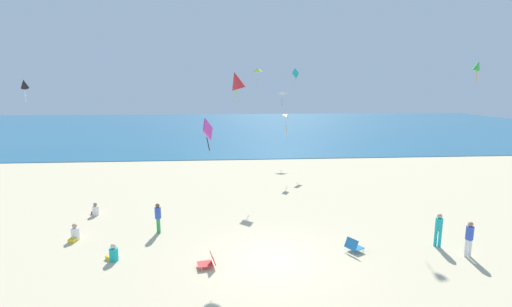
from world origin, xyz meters
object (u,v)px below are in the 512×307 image
(kite_teal, at_px, (295,74))
(beach_chair_mid_beach, at_px, (208,261))
(person_3, at_px, (113,254))
(kite_magenta, at_px, (208,130))
(kite_white, at_px, (282,93))
(kite_lime, at_px, (257,70))
(person_4, at_px, (95,210))
(kite_green, at_px, (477,66))
(kite_black, at_px, (24,84))
(person_0, at_px, (469,237))
(beach_chair_far_left, at_px, (353,246))
(person_5, at_px, (439,228))
(kite_yellow, at_px, (287,116))
(kite_red, at_px, (237,80))
(person_1, at_px, (158,216))
(person_2, at_px, (75,234))

(kite_teal, bearing_deg, beach_chair_mid_beach, -109.19)
(person_3, bearing_deg, kite_teal, -81.45)
(kite_magenta, xyz_separation_m, kite_white, (5.70, 21.25, 1.00))
(beach_chair_mid_beach, xyz_separation_m, kite_lime, (2.84, 12.58, 7.52))
(person_4, height_order, kite_green, kite_green)
(kite_black, bearing_deg, person_0, -20.24)
(person_3, relative_size, kite_black, 0.56)
(kite_green, relative_size, kite_lime, 0.80)
(beach_chair_far_left, height_order, kite_magenta, kite_magenta)
(person_5, bearing_deg, kite_yellow, 65.08)
(person_5, distance_m, kite_teal, 19.70)
(person_3, distance_m, person_4, 5.83)
(beach_chair_far_left, bearing_deg, person_3, 150.90)
(person_3, distance_m, kite_white, 23.05)
(kite_yellow, bearing_deg, kite_green, -48.77)
(beach_chair_far_left, height_order, person_0, person_0)
(person_0, distance_m, kite_black, 21.94)
(kite_magenta, bearing_deg, kite_lime, 78.00)
(kite_black, bearing_deg, kite_yellow, 24.43)
(kite_green, distance_m, kite_red, 12.03)
(kite_yellow, bearing_deg, kite_lime, -146.08)
(person_1, relative_size, kite_teal, 0.98)
(beach_chair_mid_beach, bearing_deg, person_1, -65.87)
(kite_yellow, height_order, kite_red, kite_red)
(kite_magenta, relative_size, kite_black, 0.90)
(person_1, bearing_deg, kite_green, -23.83)
(beach_chair_mid_beach, bearing_deg, kite_black, -48.44)
(beach_chair_far_left, height_order, person_1, person_1)
(person_0, distance_m, person_3, 13.82)
(person_1, xyz_separation_m, kite_yellow, (7.64, 10.71, 3.70))
(kite_teal, height_order, kite_white, kite_teal)
(person_0, bearing_deg, person_1, -109.03)
(person_1, xyz_separation_m, person_4, (-3.73, 2.64, -0.55))
(kite_lime, bearing_deg, kite_green, -36.06)
(kite_lime, distance_m, kite_black, 13.61)
(person_1, relative_size, kite_black, 1.13)
(person_1, distance_m, kite_green, 17.14)
(kite_green, xyz_separation_m, kite_red, (-11.99, -0.62, -0.74))
(person_1, xyz_separation_m, kite_black, (-7.26, 3.94, 5.94))
(person_2, xyz_separation_m, kite_teal, (12.64, 16.35, 7.51))
(person_4, xyz_separation_m, kite_lime, (9.01, 6.48, 7.50))
(kite_yellow, height_order, kite_green, kite_green)
(beach_chair_mid_beach, xyz_separation_m, kite_teal, (6.71, 19.27, 7.56))
(beach_chair_far_left, xyz_separation_m, person_5, (3.66, 0.21, 0.56))
(person_3, height_order, person_4, person_3)
(kite_lime, distance_m, kite_white, 9.07)
(beach_chair_far_left, distance_m, kite_magenta, 7.54)
(beach_chair_far_left, relative_size, kite_red, 0.61)
(person_3, bearing_deg, kite_green, -128.10)
(kite_teal, bearing_deg, person_1, -120.05)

